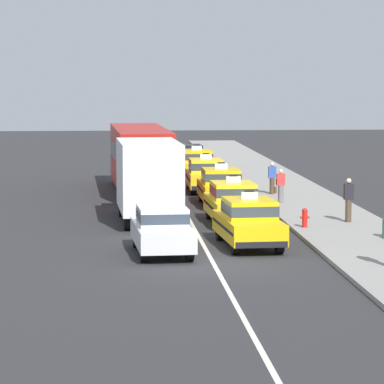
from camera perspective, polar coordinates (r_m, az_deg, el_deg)
name	(u,v)px	position (r m, az deg, el deg)	size (l,w,h in m)	color
ground_plane	(214,264)	(33.40, 1.15, -3.83)	(160.00, 160.00, 0.00)	#2B2B2D
lane_stripe_left_right	(175,193)	(53.15, -0.91, -0.05)	(0.14, 80.00, 0.01)	silver
sidewalk_curb	(304,202)	(48.87, 6.01, -0.56)	(4.00, 90.00, 0.15)	gray
sedan_left_nearest	(162,229)	(34.97, -1.60, -1.97)	(2.00, 4.39, 1.58)	black
box_truck_left_second	(147,177)	(42.75, -2.40, 0.79)	(2.51, 7.04, 3.27)	black
bus_left_third	(140,156)	(53.37, -2.78, 1.92)	(2.95, 11.29, 3.22)	black
taxi_right_nearest	(249,221)	(36.50, 3.04, -1.58)	(2.08, 4.66, 1.96)	black
taxi_right_second	(233,202)	(42.04, 2.19, -0.54)	(1.95, 4.61, 1.96)	black
taxi_right_third	(221,186)	(48.09, 1.55, 0.33)	(1.83, 4.56, 1.96)	black
taxi_right_fourth	(206,174)	(53.63, 0.74, 0.94)	(1.86, 4.58, 1.96)	black
taxi_right_fifth	(196,164)	(60.01, 0.24, 1.51)	(1.93, 4.61, 1.96)	black
sedan_right_sixth	(189,156)	(65.85, -0.18, 1.91)	(1.91, 4.36, 1.58)	black
pedestrian_near_crosswalk	(280,186)	(47.90, 4.74, 0.32)	(0.47, 0.24, 1.52)	slate
pedestrian_by_storefront	(349,200)	(41.97, 8.34, -0.42)	(0.36, 0.24, 1.71)	#473828
pedestrian_trailing	(272,178)	(51.44, 4.31, 0.74)	(0.47, 0.24, 1.54)	#473828
fire_hydrant	(305,217)	(40.34, 6.03, -1.33)	(0.36, 0.22, 0.73)	red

